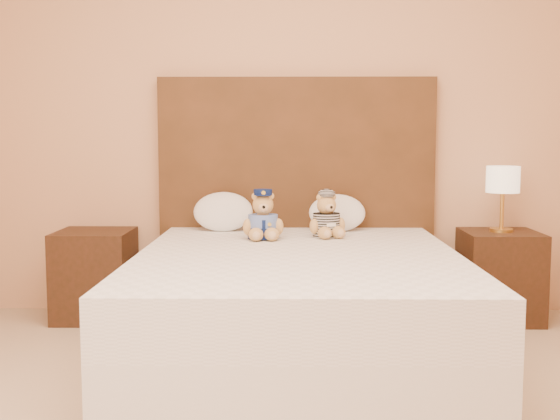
# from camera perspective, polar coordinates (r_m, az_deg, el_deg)

# --- Properties ---
(bed) EXTENTS (1.60, 2.00, 0.55)m
(bed) POSITION_cam_1_polar(r_m,az_deg,el_deg) (3.56, 1.48, -7.87)
(bed) COLOR white
(bed) RESTS_ON ground
(headboard) EXTENTS (1.75, 0.08, 1.50)m
(headboard) POSITION_cam_1_polar(r_m,az_deg,el_deg) (4.49, 1.34, 1.15)
(headboard) COLOR #533118
(headboard) RESTS_ON ground
(nightstand_left) EXTENTS (0.45, 0.45, 0.55)m
(nightstand_left) POSITION_cam_1_polar(r_m,az_deg,el_deg) (4.51, -14.81, -5.12)
(nightstand_left) COLOR #3B1F13
(nightstand_left) RESTS_ON ground
(nightstand_right) EXTENTS (0.45, 0.45, 0.55)m
(nightstand_right) POSITION_cam_1_polar(r_m,az_deg,el_deg) (4.53, 17.43, -5.14)
(nightstand_right) COLOR #3B1F13
(nightstand_right) RESTS_ON ground
(lamp) EXTENTS (0.20, 0.20, 0.40)m
(lamp) POSITION_cam_1_polar(r_m,az_deg,el_deg) (4.46, 17.66, 2.12)
(lamp) COLOR gold
(lamp) RESTS_ON nightstand_right
(teddy_police) EXTENTS (0.26, 0.25, 0.28)m
(teddy_police) POSITION_cam_1_polar(r_m,az_deg,el_deg) (3.95, -1.39, -0.38)
(teddy_police) COLOR #B07A44
(teddy_police) RESTS_ON bed
(teddy_prisoner) EXTENTS (0.29, 0.29, 0.26)m
(teddy_prisoner) POSITION_cam_1_polar(r_m,az_deg,el_deg) (4.04, 3.80, -0.41)
(teddy_prisoner) COLOR #B07A44
(teddy_prisoner) RESTS_ON bed
(pillow_left) EXTENTS (0.37, 0.24, 0.26)m
(pillow_left) POSITION_cam_1_polar(r_m,az_deg,el_deg) (4.33, -4.65, 0.03)
(pillow_left) COLOR white
(pillow_left) RESTS_ON bed
(pillow_right) EXTENTS (0.35, 0.22, 0.24)m
(pillow_right) POSITION_cam_1_polar(r_m,az_deg,el_deg) (4.32, 4.67, -0.08)
(pillow_right) COLOR white
(pillow_right) RESTS_ON bed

